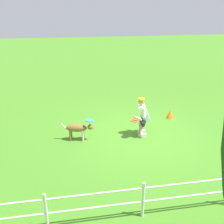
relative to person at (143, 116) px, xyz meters
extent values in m
plane|color=#468724|center=(0.08, 0.11, -0.70)|extent=(60.00, 60.00, 0.00)
cube|color=silver|center=(-0.02, -0.14, -0.65)|extent=(0.26, 0.10, 0.10)
cylinder|color=tan|center=(0.03, -0.15, -0.46)|extent=(0.17, 0.32, 0.37)
cylinder|color=black|center=(-0.03, -0.12, -0.23)|extent=(0.22, 0.42, 0.37)
cube|color=silver|center=(0.03, 0.14, -0.65)|extent=(0.26, 0.10, 0.10)
cylinder|color=tan|center=(0.08, 0.13, -0.46)|extent=(0.17, 0.32, 0.37)
cylinder|color=black|center=(0.02, 0.12, -0.23)|extent=(0.22, 0.42, 0.37)
cube|color=white|center=(-0.04, 0.01, 0.11)|extent=(0.46, 0.41, 0.58)
cylinder|color=white|center=(-0.06, -0.19, 0.17)|extent=(0.11, 0.15, 0.29)
cylinder|color=white|center=(0.02, 0.20, 0.17)|extent=(0.11, 0.15, 0.29)
cylinder|color=tan|center=(0.22, 0.18, -0.01)|extent=(0.30, 0.13, 0.19)
cylinder|color=tan|center=(-0.02, -0.22, 0.01)|extent=(0.11, 0.16, 0.27)
sphere|color=tan|center=(0.06, -0.01, 0.47)|extent=(0.21, 0.21, 0.21)
cylinder|color=gold|center=(0.06, -0.01, 0.56)|extent=(0.22, 0.22, 0.07)
cylinder|color=gold|center=(0.16, -0.03, 0.53)|extent=(0.12, 0.12, 0.02)
ellipsoid|color=olive|center=(2.19, -0.01, -0.28)|extent=(0.71, 0.39, 0.25)
ellipsoid|color=beige|center=(2.01, 0.03, -0.30)|extent=(0.13, 0.18, 0.15)
sphere|color=olive|center=(1.76, 0.08, -0.24)|extent=(0.17, 0.17, 0.17)
cone|color=olive|center=(1.68, 0.10, -0.26)|extent=(0.11, 0.11, 0.09)
cone|color=olive|center=(1.80, 0.13, -0.16)|extent=(0.06, 0.06, 0.07)
cone|color=olive|center=(1.77, 0.02, -0.16)|extent=(0.06, 0.06, 0.07)
cylinder|color=beige|center=(2.01, 0.11, -0.52)|extent=(0.08, 0.08, 0.35)
cylinder|color=beige|center=(1.98, -0.04, -0.52)|extent=(0.08, 0.08, 0.35)
cylinder|color=olive|center=(2.41, 0.02, -0.52)|extent=(0.08, 0.08, 0.35)
cylinder|color=olive|center=(2.37, -0.13, -0.52)|extent=(0.08, 0.08, 0.35)
cylinder|color=beige|center=(2.60, -0.10, -0.23)|extent=(0.21, 0.09, 0.23)
cylinder|color=#2D91EE|center=(1.78, 0.07, -0.01)|extent=(0.37, 0.37, 0.07)
cylinder|color=#E95317|center=(0.34, 0.18, -0.09)|extent=(0.29, 0.29, 0.06)
cylinder|color=white|center=(1.05, 3.67, -0.28)|extent=(0.06, 0.06, 0.83)
cylinder|color=white|center=(2.97, 3.67, -0.28)|extent=(0.06, 0.06, 0.83)
cylinder|color=white|center=(0.08, 3.67, -0.32)|extent=(17.33, 0.04, 0.04)
cylinder|color=white|center=(0.08, 3.67, 0.01)|extent=(17.33, 0.04, 0.04)
cone|color=orange|center=(-1.46, -1.18, -0.53)|extent=(0.31, 0.31, 0.34)
camera|label=1|loc=(2.45, 7.92, 3.41)|focal=43.31mm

